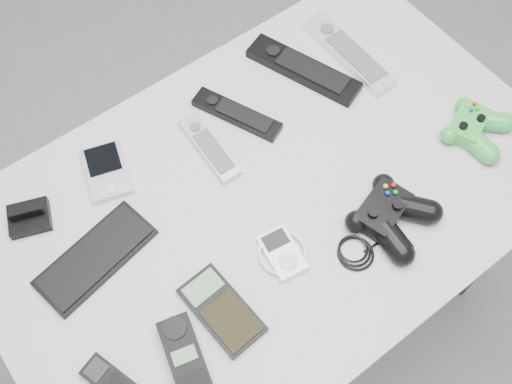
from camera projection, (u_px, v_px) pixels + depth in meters
floor at (249, 290)px, 1.84m from camera, size 3.50×3.50×0.00m
desk at (272, 207)px, 1.21m from camera, size 1.12×0.72×0.75m
pda_keyboard at (96, 257)px, 1.09m from camera, size 0.24×0.14×0.01m
dock_bracket at (28, 215)px, 1.11m from camera, size 0.09×0.09×0.04m
pda at (106, 171)px, 1.17m from camera, size 0.11×0.14×0.02m
remote_silver_a at (209, 147)px, 1.19m from camera, size 0.05×0.17×0.02m
remote_black_a at (237, 114)px, 1.23m from camera, size 0.12×0.19×0.02m
remote_black_b at (303, 69)px, 1.28m from camera, size 0.15×0.26×0.02m
remote_silver_b at (348, 52)px, 1.31m from camera, size 0.06×0.25×0.02m
mobile_phone at (109, 380)px, 0.98m from camera, size 0.07×0.11×0.02m
cordless_handset at (189, 369)px, 0.99m from camera, size 0.10×0.19×0.03m
calculator at (221, 310)px, 1.04m from camera, size 0.09×0.16×0.02m
mp3_player at (282, 253)px, 1.09m from camera, size 0.10×0.11×0.02m
controller_black at (390, 214)px, 1.11m from camera, size 0.29×0.22×0.05m
controller_green at (474, 127)px, 1.20m from camera, size 0.17×0.18×0.04m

